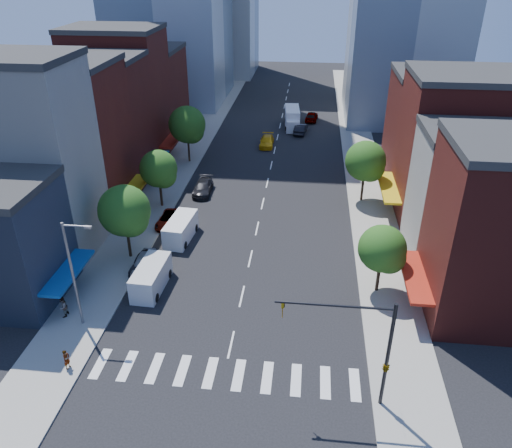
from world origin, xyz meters
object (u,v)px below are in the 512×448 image
at_px(traffic_car_oncoming, 301,129).
at_px(pedestrian_near, 67,359).
at_px(parked_car_third, 169,220).
at_px(parked_car_second, 145,263).
at_px(parked_car_front, 144,263).
at_px(taxi, 267,141).
at_px(cargo_van_near, 151,278).
at_px(cargo_van_far, 180,230).
at_px(parked_car_rear, 203,188).
at_px(pedestrian_far, 63,307).
at_px(box_truck, 292,119).
at_px(traffic_car_far, 312,116).

distance_m(traffic_car_oncoming, pedestrian_near, 55.93).
bearing_deg(parked_car_third, parked_car_second, -87.99).
distance_m(parked_car_front, pedestrian_near, 12.89).
distance_m(taxi, traffic_car_oncoming, 8.14).
bearing_deg(cargo_van_near, pedestrian_near, -104.38).
bearing_deg(cargo_van_far, parked_car_rear, 95.08).
xyz_separation_m(parked_car_second, parked_car_rear, (2.00, 16.92, 0.06)).
distance_m(parked_car_third, pedestrian_near, 21.55).
relative_size(parked_car_front, parked_car_third, 0.95).
relative_size(cargo_van_near, pedestrian_far, 2.92).
distance_m(parked_car_front, parked_car_third, 8.69).
relative_size(cargo_van_near, cargo_van_far, 0.99).
relative_size(parked_car_second, cargo_van_near, 0.74).
xyz_separation_m(parked_car_rear, box_truck, (9.52, 27.43, 0.71)).
bearing_deg(parked_car_second, pedestrian_far, -111.76).
bearing_deg(parked_car_front, parked_car_third, 87.69).
bearing_deg(traffic_car_oncoming, parked_car_second, 79.86).
distance_m(cargo_van_far, pedestrian_far, 14.66).
bearing_deg(traffic_car_oncoming, taxi, 60.43).
height_order(parked_car_second, parked_car_rear, parked_car_rear).
bearing_deg(cargo_van_near, taxi, 82.48).
xyz_separation_m(parked_car_second, pedestrian_far, (-4.30, -7.54, 0.41)).
bearing_deg(cargo_van_near, traffic_car_far, 78.02).
bearing_deg(box_truck, parked_car_front, -109.25).
bearing_deg(traffic_car_far, cargo_van_near, 81.29).
distance_m(parked_car_rear, cargo_van_near, 19.90).
bearing_deg(parked_car_third, taxi, 74.59).
distance_m(parked_car_third, parked_car_rear, 8.61).
bearing_deg(parked_car_front, traffic_car_oncoming, 70.09).
distance_m(box_truck, pedestrian_near, 58.76).
xyz_separation_m(cargo_van_near, traffic_car_oncoming, (11.54, 44.03, -0.33)).
bearing_deg(taxi, cargo_van_far, -102.56).
height_order(parked_car_third, pedestrian_far, pedestrian_far).
height_order(traffic_car_far, pedestrian_far, pedestrian_far).
relative_size(parked_car_third, traffic_car_oncoming, 0.96).
relative_size(taxi, box_truck, 0.64).
distance_m(parked_car_front, parked_car_second, 0.16).
relative_size(parked_car_third, cargo_van_near, 0.85).
bearing_deg(traffic_car_oncoming, cargo_van_far, 80.12).
xyz_separation_m(cargo_van_near, pedestrian_far, (-5.83, -4.57, -0.05)).
relative_size(traffic_car_far, pedestrian_far, 2.58).
height_order(parked_car_front, pedestrian_far, pedestrian_far).
bearing_deg(pedestrian_far, pedestrian_near, 26.70).
height_order(parked_car_third, traffic_car_far, traffic_car_far).
relative_size(parked_car_rear, traffic_car_far, 1.05).
height_order(traffic_car_oncoming, pedestrian_far, pedestrian_far).
relative_size(parked_car_second, traffic_car_far, 0.84).
bearing_deg(parked_car_second, traffic_car_oncoming, 80.27).
distance_m(cargo_van_near, taxi, 38.12).
relative_size(parked_car_front, cargo_van_near, 0.81).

